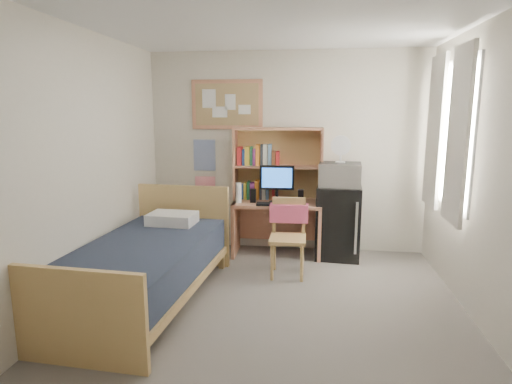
# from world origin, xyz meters

# --- Properties ---
(floor) EXTENTS (3.60, 4.20, 0.02)m
(floor) POSITION_xyz_m (0.00, 0.00, -0.01)
(floor) COLOR slate
(floor) RESTS_ON ground
(ceiling) EXTENTS (3.60, 4.20, 0.02)m
(ceiling) POSITION_xyz_m (0.00, 0.00, 2.60)
(ceiling) COLOR white
(ceiling) RESTS_ON wall_back
(wall_back) EXTENTS (3.60, 0.04, 2.60)m
(wall_back) POSITION_xyz_m (0.00, 2.10, 1.30)
(wall_back) COLOR silver
(wall_back) RESTS_ON floor
(wall_front) EXTENTS (3.60, 0.04, 2.60)m
(wall_front) POSITION_xyz_m (0.00, -2.10, 1.30)
(wall_front) COLOR silver
(wall_front) RESTS_ON floor
(wall_left) EXTENTS (0.04, 4.20, 2.60)m
(wall_left) POSITION_xyz_m (-1.80, 0.00, 1.30)
(wall_left) COLOR silver
(wall_left) RESTS_ON floor
(wall_right) EXTENTS (0.04, 4.20, 2.60)m
(wall_right) POSITION_xyz_m (1.80, 0.00, 1.30)
(wall_right) COLOR silver
(wall_right) RESTS_ON floor
(window_unit) EXTENTS (0.10, 1.40, 1.70)m
(window_unit) POSITION_xyz_m (1.75, 1.20, 1.60)
(window_unit) COLOR white
(window_unit) RESTS_ON wall_right
(curtain_left) EXTENTS (0.04, 0.55, 1.70)m
(curtain_left) POSITION_xyz_m (1.72, 0.80, 1.60)
(curtain_left) COLOR silver
(curtain_left) RESTS_ON wall_right
(curtain_right) EXTENTS (0.04, 0.55, 1.70)m
(curtain_right) POSITION_xyz_m (1.72, 1.60, 1.60)
(curtain_right) COLOR silver
(curtain_right) RESTS_ON wall_right
(bulletin_board) EXTENTS (0.94, 0.03, 0.64)m
(bulletin_board) POSITION_xyz_m (-0.78, 2.08, 1.92)
(bulletin_board) COLOR #A48756
(bulletin_board) RESTS_ON wall_back
(poster_wave) EXTENTS (0.30, 0.01, 0.42)m
(poster_wave) POSITION_xyz_m (-1.10, 2.09, 1.25)
(poster_wave) COLOR #26459B
(poster_wave) RESTS_ON wall_back
(poster_japan) EXTENTS (0.28, 0.01, 0.36)m
(poster_japan) POSITION_xyz_m (-1.10, 2.09, 0.78)
(poster_japan) COLOR #E52843
(poster_japan) RESTS_ON wall_back
(desk) EXTENTS (1.13, 0.59, 0.70)m
(desk) POSITION_xyz_m (-0.09, 1.80, 0.35)
(desk) COLOR tan
(desk) RESTS_ON floor
(desk_chair) EXTENTS (0.44, 0.44, 0.88)m
(desk_chair) POSITION_xyz_m (0.10, 1.08, 0.44)
(desk_chair) COLOR tan
(desk_chair) RESTS_ON floor
(mini_fridge) EXTENTS (0.58, 0.58, 0.92)m
(mini_fridge) POSITION_xyz_m (0.69, 1.81, 0.46)
(mini_fridge) COLOR black
(mini_fridge) RESTS_ON floor
(bed) EXTENTS (1.21, 2.22, 0.59)m
(bed) POSITION_xyz_m (-1.24, 0.21, 0.30)
(bed) COLOR #1C2232
(bed) RESTS_ON floor
(hutch) EXTENTS (1.15, 0.33, 0.93)m
(hutch) POSITION_xyz_m (-0.09, 1.95, 1.16)
(hutch) COLOR tan
(hutch) RESTS_ON desk
(monitor) EXTENTS (0.43, 0.05, 0.46)m
(monitor) POSITION_xyz_m (-0.09, 1.74, 0.92)
(monitor) COLOR black
(monitor) RESTS_ON desk
(keyboard) EXTENTS (0.49, 0.17, 0.02)m
(keyboard) POSITION_xyz_m (-0.08, 1.60, 0.71)
(keyboard) COLOR black
(keyboard) RESTS_ON desk
(speaker_left) EXTENTS (0.07, 0.07, 0.17)m
(speaker_left) POSITION_xyz_m (-0.39, 1.73, 0.78)
(speaker_left) COLOR black
(speaker_left) RESTS_ON desk
(speaker_right) EXTENTS (0.07, 0.07, 0.18)m
(speaker_right) POSITION_xyz_m (0.21, 1.75, 0.78)
(speaker_right) COLOR black
(speaker_right) RESTS_ON desk
(water_bottle) EXTENTS (0.08, 0.08, 0.26)m
(water_bottle) POSITION_xyz_m (-0.57, 1.69, 0.82)
(water_bottle) COLOR silver
(water_bottle) RESTS_ON desk
(hoodie) EXTENTS (0.44, 0.14, 0.21)m
(hoodie) POSITION_xyz_m (0.09, 1.28, 0.68)
(hoodie) COLOR #FD608D
(hoodie) RESTS_ON desk_chair
(microwave) EXTENTS (0.53, 0.42, 0.29)m
(microwave) POSITION_xyz_m (0.69, 1.79, 1.07)
(microwave) COLOR silver
(microwave) RESTS_ON mini_fridge
(desk_fan) EXTENTS (0.25, 0.25, 0.30)m
(desk_fan) POSITION_xyz_m (0.69, 1.79, 1.36)
(desk_fan) COLOR silver
(desk_fan) RESTS_ON microwave
(pillow) EXTENTS (0.53, 0.39, 0.12)m
(pillow) POSITION_xyz_m (-1.19, 0.96, 0.65)
(pillow) COLOR silver
(pillow) RESTS_ON bed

